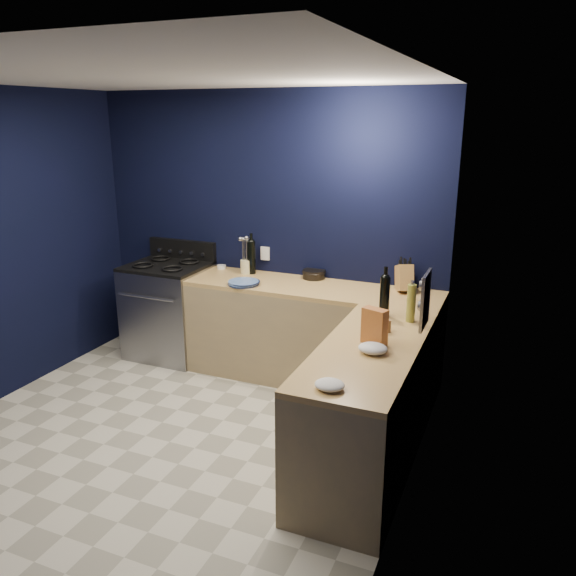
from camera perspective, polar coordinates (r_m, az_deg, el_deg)
The scene contains 27 objects.
floor at distance 4.55m, azimuth -11.72°, elevation -14.91°, with size 3.50×3.50×0.02m, color beige.
ceiling at distance 3.90m, azimuth -14.13°, elevation 20.04°, with size 3.50×3.50×0.02m, color silver.
wall_back at distance 5.52m, azimuth -2.23°, elevation 5.74°, with size 3.50×0.02×2.60m, color black.
wall_right at distance 3.36m, azimuth 12.54°, elevation -1.96°, with size 0.02×3.50×2.60m, color black.
cab_back at distance 5.25m, azimuth 2.35°, elevation -4.76°, with size 2.30×0.63×0.86m, color #9F865A.
top_back at distance 5.10m, azimuth 2.41°, elevation -0.05°, with size 2.30×0.63×0.04m, color olive.
cab_right at distance 4.03m, azimuth 7.87°, elevation -11.97°, with size 0.63×1.67×0.86m, color #9F865A.
top_right at distance 3.83m, azimuth 8.14°, elevation -6.06°, with size 0.63×1.67×0.04m, color olive.
gas_range at distance 5.90m, azimuth -11.77°, elevation -2.32°, with size 0.76×0.66×0.92m, color gray.
oven_door at distance 5.66m, azimuth -13.55°, elevation -3.37°, with size 0.59×0.02×0.42m, color black.
cooktop at distance 5.76m, azimuth -12.05°, elevation 2.14°, with size 0.76×0.66×0.03m, color black.
backguard at distance 5.98m, azimuth -10.49°, elevation 3.80°, with size 0.76×0.06×0.20m, color black.
spice_panel at distance 3.92m, azimuth 13.56°, elevation -1.18°, with size 0.02×0.28×0.38m, color gray.
wall_outlet at distance 5.54m, azimuth -2.30°, elevation 3.47°, with size 0.09×0.02×0.13m, color white.
plate_stack at distance 5.15m, azimuth -4.47°, elevation 0.52°, with size 0.28×0.28×0.03m, color #406395.
ramekin at distance 5.73m, azimuth -6.65°, elevation 2.12°, with size 0.09×0.09×0.03m, color white.
utensil_crock at distance 5.51m, azimuth -4.21°, elevation 2.14°, with size 0.11×0.11×0.13m, color #F6EFBF.
wine_bottle_back at distance 5.48m, azimuth -3.66°, elevation 3.05°, with size 0.08×0.08×0.31m, color black.
lemon_basket at distance 5.34m, azimuth 2.61°, elevation 1.39°, with size 0.21×0.21×0.08m, color black.
knife_block at distance 5.04m, azimuth 11.52°, elevation 0.97°, with size 0.12×0.21×0.23m, color olive.
wine_bottle_right at distance 4.35m, azimuth 9.61°, elevation -0.87°, with size 0.08×0.08×0.31m, color black.
oil_bottle at distance 4.28m, azimuth 12.19°, elevation -1.49°, with size 0.07×0.07×0.28m, color olive.
spice_jar_near at distance 4.11m, azimuth 8.54°, elevation -3.44°, with size 0.04×0.04×0.10m, color olive.
spice_jar_far at distance 4.07m, azimuth 9.92°, elevation -3.76°, with size 0.05×0.05×0.09m, color olive.
crouton_bag at distance 3.83m, azimuth 8.64°, elevation -3.80°, with size 0.17×0.08×0.25m, color #AB4228.
towel_front at distance 3.71m, azimuth 8.46°, elevation -5.98°, with size 0.19×0.16×0.07m, color white.
towel_end at distance 3.23m, azimuth 4.18°, elevation -9.61°, with size 0.17×0.15×0.05m, color white.
Camera 1 is at (2.29, -3.15, 2.36)m, focal length 35.63 mm.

